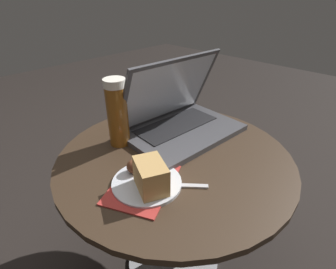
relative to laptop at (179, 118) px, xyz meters
The scene contains 7 objects.
ground_plane 0.56m from the laptop, 141.88° to the right, with size 6.00×6.00×0.00m, color black.
table 0.23m from the laptop, 141.88° to the right, with size 0.68×0.68×0.49m.
napkin 0.30m from the laptop, 155.26° to the right, with size 0.24×0.21×0.00m.
laptop is the anchor object (origin of this frame).
beer_glass 0.21m from the laptop, 157.05° to the left, with size 0.06×0.06×0.21m.
snack_plate 0.29m from the laptop, 152.16° to the right, with size 0.17×0.17×0.08m.
fork 0.29m from the laptop, 146.07° to the right, with size 0.14×0.16×0.01m.
Camera 1 is at (-0.47, -0.43, 0.92)m, focal length 28.00 mm.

